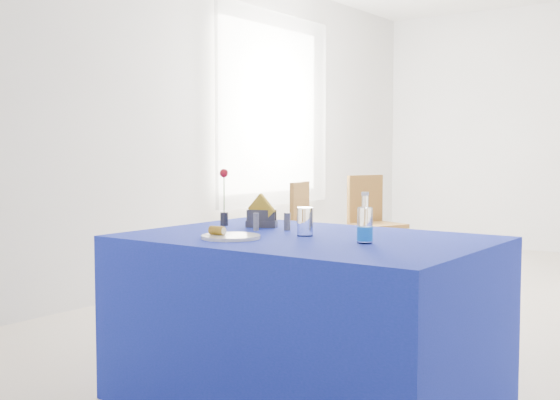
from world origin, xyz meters
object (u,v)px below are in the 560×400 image
(water_bottle, at_px, (365,226))
(chair_win_b, at_px, (372,217))
(blue_table, at_px, (306,319))
(plate, at_px, (231,237))
(chair_win_a, at_px, (310,223))

(water_bottle, distance_m, chair_win_b, 3.68)
(chair_win_b, bearing_deg, blue_table, -135.92)
(blue_table, xyz_separation_m, water_bottle, (0.33, -0.05, 0.45))
(blue_table, relative_size, chair_win_b, 1.74)
(water_bottle, bearing_deg, chair_win_b, 117.76)
(water_bottle, height_order, chair_win_b, water_bottle)
(plate, height_order, chair_win_b, chair_win_b)
(plate, height_order, blue_table, plate)
(plate, relative_size, chair_win_b, 0.29)
(plate, bearing_deg, chair_win_a, 117.01)
(blue_table, bearing_deg, chair_win_b, 113.38)
(chair_win_a, distance_m, chair_win_b, 0.68)
(plate, xyz_separation_m, water_bottle, (0.56, 0.21, 0.06))
(water_bottle, bearing_deg, chair_win_a, 127.29)
(chair_win_a, xyz_separation_m, chair_win_b, (0.30, 0.61, 0.03))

